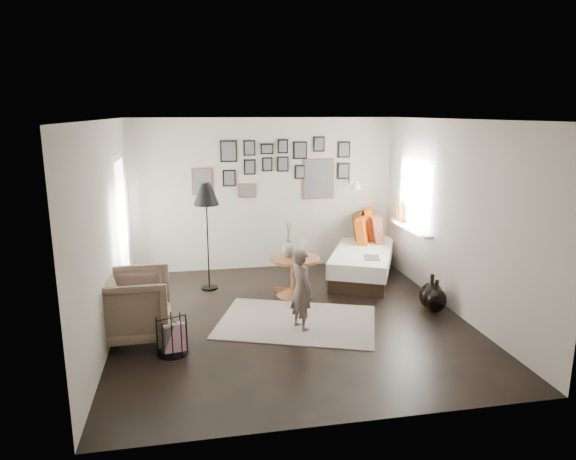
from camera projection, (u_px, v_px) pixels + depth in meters
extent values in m
plane|color=black|center=(291.00, 319.00, 6.83)|extent=(4.80, 4.80, 0.00)
plane|color=#ABA295|center=(265.00, 195.00, 8.84)|extent=(4.50, 0.00, 4.50)
plane|color=#ABA295|center=(348.00, 284.00, 4.24)|extent=(4.50, 0.00, 4.50)
plane|color=#ABA295|center=(107.00, 231.00, 6.13)|extent=(0.00, 4.80, 4.80)
plane|color=#ABA295|center=(454.00, 217.00, 6.95)|extent=(0.00, 4.80, 4.80)
plane|color=white|center=(292.00, 119.00, 6.25)|extent=(4.80, 4.80, 0.00)
plane|color=white|center=(122.00, 229.00, 7.34)|extent=(0.00, 2.14, 2.14)
plane|color=white|center=(122.00, 229.00, 7.34)|extent=(0.00, 1.88, 1.88)
plane|color=white|center=(122.00, 229.00, 7.34)|extent=(0.00, 1.93, 1.93)
plane|color=white|center=(416.00, 193.00, 8.06)|extent=(0.00, 1.30, 1.30)
plane|color=white|center=(416.00, 193.00, 8.06)|extent=(0.00, 1.14, 1.14)
cube|color=white|center=(410.00, 228.00, 8.18)|extent=(0.15, 1.32, 0.04)
cylinder|color=#8C4C14|center=(402.00, 214.00, 8.48)|extent=(0.10, 0.10, 0.28)
cylinder|color=#8C4C14|center=(398.00, 214.00, 8.65)|extent=(0.08, 0.08, 0.22)
cube|color=brown|center=(202.00, 182.00, 8.57)|extent=(0.35, 0.03, 0.45)
cube|color=black|center=(202.00, 182.00, 8.56)|extent=(0.30, 0.01, 0.40)
cube|color=black|center=(229.00, 151.00, 8.54)|extent=(0.28, 0.03, 0.36)
cube|color=black|center=(229.00, 151.00, 8.53)|extent=(0.23, 0.01, 0.31)
cube|color=black|center=(229.00, 178.00, 8.65)|extent=(0.22, 0.03, 0.28)
cube|color=black|center=(229.00, 178.00, 8.63)|extent=(0.17, 0.01, 0.23)
cube|color=black|center=(249.00, 148.00, 8.60)|extent=(0.20, 0.03, 0.26)
cube|color=black|center=(250.00, 148.00, 8.58)|extent=(0.15, 0.01, 0.21)
cube|color=black|center=(250.00, 167.00, 8.67)|extent=(0.20, 0.03, 0.26)
cube|color=black|center=(250.00, 167.00, 8.65)|extent=(0.15, 0.01, 0.21)
cube|color=black|center=(267.00, 149.00, 8.66)|extent=(0.22, 0.03, 0.18)
cube|color=black|center=(267.00, 149.00, 8.64)|extent=(0.17, 0.01, 0.13)
cube|color=black|center=(267.00, 164.00, 8.71)|extent=(0.18, 0.03, 0.24)
cube|color=black|center=(267.00, 164.00, 8.70)|extent=(0.13, 0.01, 0.19)
cube|color=black|center=(283.00, 146.00, 8.70)|extent=(0.18, 0.03, 0.24)
cube|color=black|center=(283.00, 146.00, 8.68)|extent=(0.13, 0.01, 0.19)
cube|color=black|center=(283.00, 164.00, 8.76)|extent=(0.20, 0.03, 0.26)
cube|color=black|center=(283.00, 164.00, 8.75)|extent=(0.15, 0.01, 0.21)
cube|color=black|center=(300.00, 150.00, 8.77)|extent=(0.24, 0.03, 0.30)
cube|color=black|center=(300.00, 150.00, 8.75)|extent=(0.19, 0.01, 0.25)
cube|color=black|center=(300.00, 172.00, 8.85)|extent=(0.18, 0.03, 0.24)
cube|color=black|center=(300.00, 172.00, 8.83)|extent=(0.13, 0.01, 0.19)
cube|color=brown|center=(318.00, 179.00, 8.94)|extent=(0.55, 0.03, 0.70)
cube|color=black|center=(319.00, 179.00, 8.92)|extent=(0.50, 0.01, 0.65)
cube|color=black|center=(319.00, 144.00, 8.81)|extent=(0.20, 0.03, 0.26)
cube|color=black|center=(319.00, 144.00, 8.79)|extent=(0.15, 0.01, 0.21)
cube|color=black|center=(344.00, 150.00, 8.91)|extent=(0.22, 0.03, 0.28)
cube|color=black|center=(344.00, 150.00, 8.89)|extent=(0.17, 0.01, 0.23)
cube|color=black|center=(343.00, 171.00, 8.99)|extent=(0.22, 0.03, 0.28)
cube|color=black|center=(344.00, 171.00, 8.98)|extent=(0.17, 0.01, 0.23)
cube|color=brown|center=(247.00, 191.00, 8.75)|extent=(0.30, 0.03, 0.24)
cube|color=black|center=(247.00, 191.00, 8.73)|extent=(0.25, 0.01, 0.19)
cube|color=white|center=(352.00, 181.00, 9.05)|extent=(0.06, 0.04, 0.10)
cylinder|color=white|center=(354.00, 181.00, 8.93)|extent=(0.02, 0.24, 0.02)
cone|color=white|center=(356.00, 185.00, 8.82)|extent=(0.18, 0.18, 0.14)
cube|color=silver|center=(297.00, 322.00, 6.72)|extent=(2.37, 2.01, 0.01)
cone|color=brown|center=(294.00, 291.00, 7.72)|extent=(0.55, 0.55, 0.11)
cylinder|color=brown|center=(295.00, 276.00, 7.67)|extent=(0.12, 0.12, 0.42)
cylinder|color=brown|center=(295.00, 259.00, 7.61)|extent=(0.74, 0.74, 0.04)
ellipsoid|color=black|center=(289.00, 250.00, 7.58)|extent=(0.21, 0.21, 0.23)
cylinder|color=black|center=(289.00, 241.00, 7.55)|extent=(0.06, 0.06, 0.04)
cylinder|color=black|center=(302.00, 256.00, 7.62)|extent=(0.13, 0.13, 0.02)
cube|color=black|center=(363.00, 269.00, 8.59)|extent=(1.60, 2.16, 0.23)
cube|color=white|center=(363.00, 256.00, 8.54)|extent=(1.68, 2.24, 0.25)
cube|color=#CC4A0B|center=(350.00, 223.00, 9.24)|extent=(0.40, 0.63, 0.58)
cube|color=#3F2514|center=(344.00, 226.00, 9.12)|extent=(0.47, 0.57, 0.52)
cube|color=maroon|center=(362.00, 228.00, 9.01)|extent=(0.29, 0.53, 0.50)
cube|color=#CC4A0B|center=(353.00, 231.00, 8.84)|extent=(0.43, 0.53, 0.48)
cube|color=black|center=(372.00, 257.00, 7.98)|extent=(0.30, 0.36, 0.02)
imported|color=brown|center=(132.00, 306.00, 6.17)|extent=(0.92, 0.90, 0.83)
cube|color=silver|center=(132.00, 299.00, 6.20)|extent=(0.38, 0.40, 0.17)
cylinder|color=black|center=(209.00, 288.00, 8.00)|extent=(0.26, 0.26, 0.03)
cylinder|color=black|center=(208.00, 243.00, 7.83)|extent=(0.02, 0.02, 1.47)
cone|color=black|center=(206.00, 194.00, 7.66)|extent=(0.39, 0.39, 0.33)
cube|color=black|center=(172.00, 337.00, 5.81)|extent=(0.24, 0.23, 0.33)
cube|color=silver|center=(175.00, 338.00, 5.80)|extent=(0.25, 0.13, 0.33)
ellipsoid|color=black|center=(431.00, 296.00, 7.15)|extent=(0.33, 0.33, 0.38)
cylinder|color=black|center=(432.00, 278.00, 7.09)|extent=(0.05, 0.05, 0.12)
ellipsoid|color=black|center=(436.00, 300.00, 7.04)|extent=(0.29, 0.29, 0.34)
cylinder|color=black|center=(437.00, 284.00, 6.99)|extent=(0.05, 0.05, 0.12)
imported|color=#61514D|center=(301.00, 290.00, 6.41)|extent=(0.39, 0.45, 1.04)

